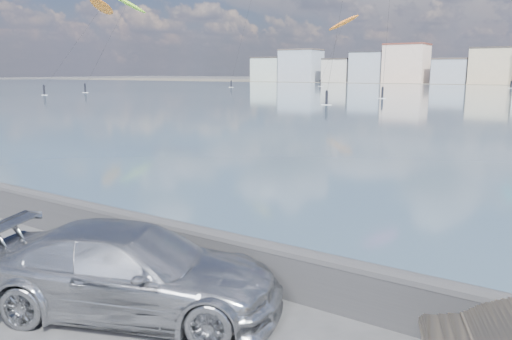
% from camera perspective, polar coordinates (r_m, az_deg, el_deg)
% --- Properties ---
extents(ground, '(700.00, 700.00, 0.00)m').
position_cam_1_polar(ground, '(10.09, -18.22, -15.52)').
color(ground, '#333335').
rests_on(ground, ground).
extents(seawall, '(400.00, 0.36, 1.08)m').
position_cam_1_polar(seawall, '(11.56, -7.79, -8.41)').
color(seawall, '#28282B').
rests_on(seawall, ground).
extents(car_silver, '(6.08, 4.26, 1.63)m').
position_cam_1_polar(car_silver, '(9.70, -14.00, -11.09)').
color(car_silver, '#AAACB2').
rests_on(car_silver, ground).
extents(kitesurfer_5, '(9.13, 10.19, 21.37)m').
position_cam_1_polar(kitesurfer_5, '(155.43, 9.96, 16.17)').
color(kitesurfer_5, orange).
rests_on(kitesurfer_5, ground).
extents(kitesurfer_10, '(8.45, 16.80, 22.11)m').
position_cam_1_polar(kitesurfer_10, '(121.42, -14.53, 17.87)').
color(kitesurfer_10, '#8CD826').
rests_on(kitesurfer_10, ground).
extents(kitesurfer_11, '(7.52, 16.29, 18.64)m').
position_cam_1_polar(kitesurfer_11, '(107.15, -17.28, 17.28)').
color(kitesurfer_11, orange).
rests_on(kitesurfer_11, ground).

